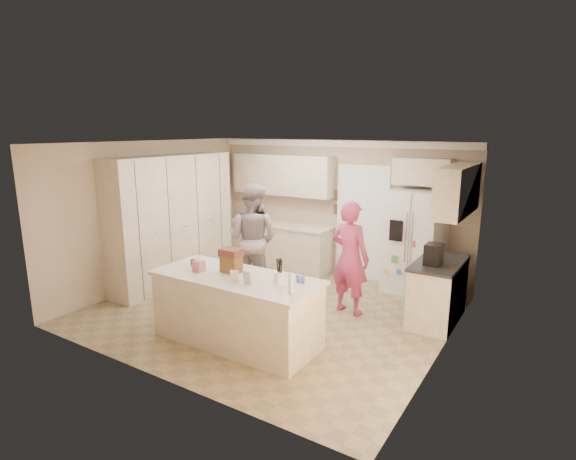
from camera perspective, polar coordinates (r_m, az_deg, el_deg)
The scene contains 41 objects.
floor at distance 7.20m, azimuth -2.19°, elevation -10.26°, with size 5.20×4.60×0.02m, color #937B57.
ceiling at distance 6.63m, azimuth -2.38°, elevation 11.06°, with size 5.20×4.60×0.02m, color white.
wall_back at distance 8.76m, azimuth 6.28°, elevation 2.80°, with size 5.20×0.02×2.60m, color tan.
wall_front at distance 5.13m, azimuth -17.06°, elevation -4.89°, with size 5.20×0.02×2.60m, color tan.
wall_left at distance 8.52m, azimuth -16.94°, elevation 2.03°, with size 0.02×4.60×2.60m, color tan.
wall_right at distance 5.78m, azimuth 19.62°, elevation -3.09°, with size 0.02×4.60×2.60m, color tan.
crown_back at distance 8.59m, azimuth 6.33°, elevation 10.85°, with size 5.20×0.08×0.12m, color white.
pantry_bank at distance 8.45m, azimuth -14.48°, elevation 1.23°, with size 0.60×2.60×2.35m, color beige.
back_base_cab at distance 9.24m, azimuth -1.12°, elevation -2.07°, with size 2.20×0.60×0.88m, color beige.
back_countertop at distance 9.12m, azimuth -1.17°, elevation 0.71°, with size 2.24×0.63×0.04m, color #EDE2C5.
back_upper_cab at distance 9.08m, azimuth -0.73°, elevation 7.04°, with size 2.20×0.35×0.80m, color beige.
doorway_opening at distance 8.56m, azimuth 9.46°, elevation 0.76°, with size 0.90×0.06×2.10m, color black.
doorway_casing at distance 8.53m, azimuth 9.37°, elevation 0.72°, with size 1.02×0.03×2.22m, color white.
wall_frame_upper at distance 8.68m, azimuth 6.32°, elevation 4.37°, with size 0.15×0.02×0.20m, color brown.
wall_frame_lower at distance 8.72m, azimuth 6.28°, elevation 2.62°, with size 0.15×0.02×0.20m, color brown.
refrigerator at distance 7.99m, azimuth 15.80°, elevation -1.52°, with size 0.90×0.70×1.80m, color white.
fridge_seam at distance 7.66m, azimuth 15.03°, elevation -2.08°, with size 0.01×0.02×1.78m, color gray.
fridge_dispenser at distance 7.66m, azimuth 13.55°, elevation -0.08°, with size 0.22×0.03×0.35m, color black.
fridge_handle_l at distance 7.63m, azimuth 14.71°, elevation -0.97°, with size 0.02×0.02×0.85m, color silver.
fridge_handle_r at distance 7.60m, azimuth 15.42°, elevation -1.06°, with size 0.02×0.02×0.85m, color silver.
over_fridge_cab at distance 7.91m, azimuth 16.71°, elevation 7.11°, with size 0.95×0.35×0.45m, color beige.
right_base_cab at distance 7.04m, azimuth 18.46°, elevation -7.57°, with size 0.60×1.20×0.88m, color beige.
right_countertop at distance 6.90m, azimuth 18.65°, elevation -3.97°, with size 0.63×1.24×0.04m, color #2D2B28.
right_upper_cab at distance 6.85m, azimuth 20.77°, elevation 4.76°, with size 0.35×1.50×0.70m, color beige.
coffee_maker at distance 6.67m, azimuth 18.01°, elevation -2.96°, with size 0.22×0.28×0.30m, color black.
island_base at distance 6.11m, azimuth -6.56°, elevation -10.12°, with size 2.20×0.90×0.88m, color beige.
island_top at distance 5.94m, azimuth -6.67°, elevation -6.03°, with size 2.28×0.96×0.05m, color #EDE2C5.
utensil_crock at distance 5.58m, azimuth -1.13°, elevation -6.11°, with size 0.13×0.13×0.15m, color white.
tissue_box at distance 6.19m, azimuth -11.27°, elevation -4.50°, with size 0.13×0.13×0.14m, color #BF6082.
tissue_plume at distance 6.16m, azimuth -11.31°, elevation -3.53°, with size 0.08×0.08×0.08m, color white.
dollhouse_body at distance 6.06m, azimuth -7.22°, elevation -4.32°, with size 0.26×0.18×0.22m, color brown.
dollhouse_roof at distance 6.02m, azimuth -7.26°, elevation -2.86°, with size 0.28×0.20×0.10m, color #592D1E.
jam_jar at distance 6.47m, azimuth -11.97°, elevation -4.02°, with size 0.07×0.07×0.09m, color #59263F.
greeting_card_a at distance 5.67m, azimuth -6.78°, elevation -5.84°, with size 0.12×0.01×0.16m, color white.
greeting_card_b at distance 5.62m, azimuth -5.26°, elevation -5.98°, with size 0.12×0.01×0.16m, color silver.
water_bottle at distance 5.26m, azimuth 0.42°, elevation -6.81°, with size 0.07×0.07×0.24m, color silver.
shaker_salt at distance 5.64m, azimuth 1.28°, elevation -6.22°, with size 0.05×0.05×0.09m, color #3B4EA1.
shaker_pepper at distance 5.61m, azimuth 1.89°, elevation -6.34°, with size 0.05×0.05×0.09m, color #3B4EA1.
teen_boy at distance 7.73m, azimuth -4.49°, elevation -1.11°, with size 0.93×0.72×1.91m, color gray.
teen_girl at distance 6.92m, azimuth 7.86°, elevation -3.51°, with size 0.64×0.42×1.76m, color #C04080.
fridge_magnets at distance 7.66m, azimuth 15.02°, elevation -2.09°, with size 0.76×0.02×1.44m, color tan, non-canonical shape.
Camera 1 is at (3.75, -5.47, 2.81)m, focal length 28.00 mm.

